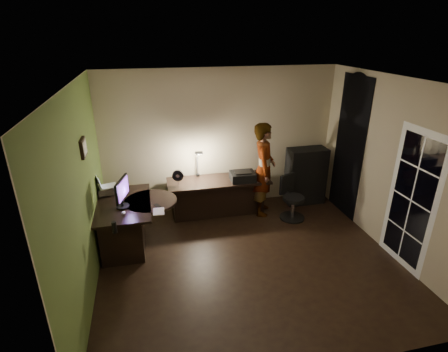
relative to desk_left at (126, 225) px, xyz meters
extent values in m
cube|color=black|center=(1.83, -0.83, -0.40)|extent=(4.50, 4.00, 0.01)
cube|color=silver|center=(1.83, -0.83, 2.31)|extent=(4.50, 4.00, 0.01)
cube|color=tan|center=(1.83, 1.17, 0.96)|extent=(4.50, 0.01, 2.70)
cube|color=tan|center=(1.83, -2.84, 0.96)|extent=(4.50, 0.01, 2.70)
cube|color=tan|center=(-0.42, -0.83, 0.96)|extent=(0.01, 4.00, 2.70)
cube|color=tan|center=(4.08, -0.83, 0.96)|extent=(0.01, 4.00, 2.70)
cube|color=#4F682C|center=(-0.41, -0.83, 0.96)|extent=(0.00, 4.00, 2.70)
cube|color=black|center=(4.07, 0.32, 0.91)|extent=(0.01, 0.90, 2.60)
cube|color=white|center=(4.07, -1.38, 0.66)|extent=(0.02, 0.92, 2.10)
cube|color=black|center=(-0.39, -0.38, 1.46)|extent=(0.04, 0.30, 0.25)
cube|color=black|center=(0.00, 0.00, 0.00)|extent=(0.85, 1.37, 0.79)
cube|color=black|center=(1.69, 0.72, -0.04)|extent=(1.91, 0.69, 0.71)
cube|color=black|center=(3.52, 0.84, 0.18)|extent=(0.77, 0.39, 1.15)
cube|color=silver|center=(-0.27, 0.38, 0.47)|extent=(0.30, 0.26, 0.11)
cube|color=silver|center=(-0.24, 0.38, 0.64)|extent=(0.38, 0.37, 0.21)
cube|color=black|center=(0.00, -0.17, 0.58)|extent=(0.23, 0.51, 0.33)
ellipsoid|color=silver|center=(0.02, -0.40, 0.43)|extent=(0.07, 0.09, 0.03)
cube|color=black|center=(0.52, -0.26, 0.42)|extent=(0.12, 0.15, 0.01)
cube|color=black|center=(0.03, -0.03, 0.42)|extent=(0.10, 0.10, 0.01)
cylinder|color=black|center=(-0.07, -0.91, 0.50)|extent=(0.08, 0.08, 0.17)
cube|color=silver|center=(0.53, -0.45, 0.42)|extent=(0.18, 0.24, 0.01)
cube|color=black|center=(0.93, 0.65, 0.46)|extent=(0.22, 0.16, 0.32)
cube|color=#156298|center=(2.08, 0.85, 0.35)|extent=(0.22, 0.13, 0.10)
cube|color=black|center=(2.12, 0.60, 0.40)|extent=(0.46, 0.37, 0.20)
cube|color=black|center=(1.34, 1.00, 0.60)|extent=(0.15, 0.27, 0.60)
cube|color=black|center=(3.01, 0.24, 0.03)|extent=(0.62, 0.62, 0.84)
imported|color=#D8A88C|center=(2.53, 0.61, 0.50)|extent=(0.61, 0.74, 1.79)
camera|label=1|loc=(0.45, -5.13, 2.91)|focal=28.00mm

